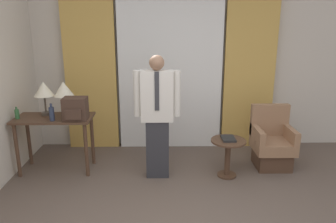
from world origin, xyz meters
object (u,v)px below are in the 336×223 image
Objects in this scene: table_lamp_left at (44,90)px; bottle_by_lamp at (17,114)px; backpack at (75,109)px; person at (157,113)px; bottle_near_edge at (52,114)px; desk at (55,127)px; book at (228,138)px; side_table at (228,152)px; armchair at (272,144)px; table_lamp_right at (64,90)px.

table_lamp_left is 2.88× the size of bottle_by_lamp.
backpack is 0.19× the size of person.
table_lamp_left is 0.29× the size of person.
bottle_near_edge is 1.43× the size of bottle_by_lamp.
desk is 4.37× the size of book.
bottle_near_edge is 0.31m from backpack.
bottle_near_edge is (0.04, -0.16, 0.23)m from desk.
desk is at bearing 159.98° from backpack.
backpack is at bearing 174.91° from person.
bottle_by_lamp is 0.68× the size of book.
side_table is (2.02, -0.12, -0.57)m from backpack.
desk is 0.46m from backpack.
table_lamp_left is 0.41m from bottle_near_edge.
backpack is 1.29× the size of book.
backpack is 2.80m from armchair.
bottle_near_edge is at bearing -77.67° from desk.
bottle_by_lamp is at bearing -163.87° from table_lamp_right.
person is 1.76m from armchair.
bottle_by_lamp is at bearing 175.30° from person.
table_lamp_right reaches higher than book.
person is (1.55, -0.33, -0.24)m from table_lamp_left.
book is (2.02, -0.10, -0.39)m from backpack.
desk is at bearing -141.46° from table_lamp_right.
backpack is at bearing -4.18° from bottle_by_lamp.
person reaches higher than backpack.
table_lamp_left is at bearing 179.54° from armchair.
book is at bearing -2.79° from backpack.
armchair is 3.68× the size of book.
armchair is 1.68× the size of side_table.
backpack is (0.34, -0.12, 0.29)m from desk.
table_lamp_left is 0.57m from backpack.
table_lamp_left is 0.27m from table_lamp_right.
desk is 3.08m from armchair.
backpack is at bearing 177.21° from book.
desk is 2.39m from side_table.
side_table is at bearing -7.90° from table_lamp_left.
side_table is (2.33, -0.08, -0.52)m from bottle_near_edge.
table_lamp_right reaches higher than bottle_near_edge.
bottle_near_edge is 0.76× the size of backpack.
desk is at bearing -178.46° from armchair.
side_table is at bearing -5.76° from desk.
book is (2.50, -0.33, -0.60)m from table_lamp_left.
table_lamp_left is at bearing 141.46° from desk.
armchair is (1.64, 0.30, -0.57)m from person.
desk reaches higher than book.
table_lamp_left is 3.30m from armchair.
armchair is (3.06, 0.08, -0.31)m from desk.
bottle_near_edge is 1.38m from person.
table_lamp_right reaches higher than armchair.
backpack is at bearing 7.55° from bottle_near_edge.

